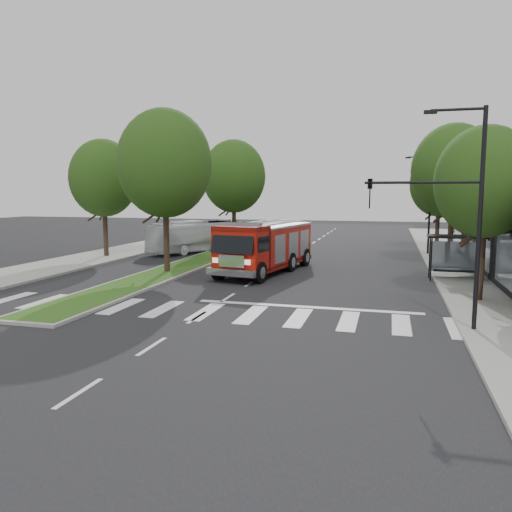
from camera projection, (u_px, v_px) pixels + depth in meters
The scene contains 15 objects.
ground at pixel (228, 298), 24.08m from camera, with size 140.00×140.00×0.00m, color black.
sidewalk_right at pixel (474, 275), 30.43m from camera, with size 5.00×80.00×0.15m, color gray.
sidewalk_left at pixel (86, 260), 37.39m from camera, with size 5.00×80.00×0.15m, color gray.
median at pixel (227, 251), 42.86m from camera, with size 3.00×50.00×0.15m.
bus_shelter at pixel (456, 245), 28.75m from camera, with size 3.20×1.60×2.61m.
tree_right_near at pixel (485, 182), 22.34m from camera, with size 4.40×4.40×8.05m.
tree_right_mid at pixel (454, 171), 33.72m from camera, with size 5.60×5.60×9.72m.
tree_right_far at pixel (439, 184), 43.38m from camera, with size 5.00×5.00×8.73m.
tree_median_near at pixel (165, 164), 30.52m from camera, with size 5.80×5.80×10.16m.
tree_median_far at pixel (234, 176), 43.98m from camera, with size 5.60×5.60×9.72m.
tree_left_mid at pixel (104, 178), 38.41m from camera, with size 5.20×5.20×9.16m.
streetlight_right_near at pixel (454, 203), 17.67m from camera, with size 4.08×0.22×8.00m.
streetlight_right_far at pixel (428, 200), 40.02m from camera, with size 2.11×0.20×8.00m.
fire_engine at pixel (266, 247), 31.59m from camera, with size 4.57×10.05×3.36m.
city_bus at pixel (197, 236), 42.80m from camera, with size 2.26×9.67×2.69m, color silver.
Camera 1 is at (7.45, -22.47, 5.02)m, focal length 35.00 mm.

